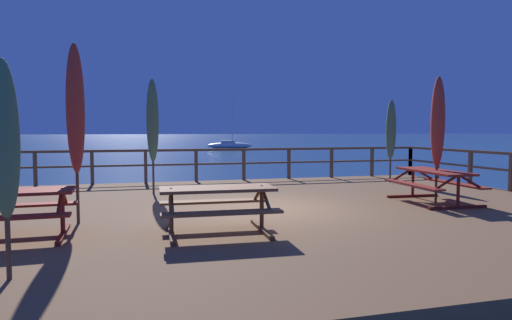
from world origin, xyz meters
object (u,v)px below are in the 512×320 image
picnic_table_back_right (217,200)px  patio_umbrella_tall_back_left (75,110)px  picnic_table_front_right (434,179)px  patio_umbrella_tall_back_right (391,130)px  sailboat_distant (230,145)px  patio_umbrella_tall_front (438,123)px  patio_umbrella_tall_mid_left (4,140)px  picnic_table_front_left (4,204)px  patio_umbrella_tall_mid_right (153,121)px

picnic_table_back_right → patio_umbrella_tall_back_left: bearing=148.3°
picnic_table_front_right → patio_umbrella_tall_back_left: (-7.79, -0.35, 1.50)m
patio_umbrella_tall_back_right → sailboat_distant: size_ratio=0.35×
patio_umbrella_tall_back_left → sailboat_distant: size_ratio=0.42×
patio_umbrella_tall_front → patio_umbrella_tall_back_right: patio_umbrella_tall_front is taller
patio_umbrella_tall_front → sailboat_distant: size_ratio=0.38×
picnic_table_back_right → patio_umbrella_tall_front: bearing=17.9°
picnic_table_front_right → patio_umbrella_tall_front: patio_umbrella_tall_front is taller
picnic_table_back_right → patio_umbrella_tall_mid_left: 3.31m
patio_umbrella_tall_mid_left → sailboat_distant: bearing=75.6°
picnic_table_front_left → patio_umbrella_tall_front: (8.80, 1.35, 1.32)m
picnic_table_front_left → patio_umbrella_tall_mid_right: bearing=61.9°
patio_umbrella_tall_back_left → patio_umbrella_tall_mid_right: bearing=67.3°
patio_umbrella_tall_front → patio_umbrella_tall_mid_left: bearing=-157.4°
patio_umbrella_tall_mid_left → sailboat_distant: size_ratio=0.32×
patio_umbrella_tall_back_left → picnic_table_front_left: bearing=-133.3°
picnic_table_front_right → picnic_table_front_left: bearing=-171.2°
patio_umbrella_tall_back_left → sailboat_distant: bearing=75.1°
sailboat_distant → patio_umbrella_tall_mid_left: bearing=-104.4°
picnic_table_front_right → patio_umbrella_tall_back_right: patio_umbrella_tall_back_right is taller
patio_umbrella_tall_front → patio_umbrella_tall_mid_right: (-6.39, 3.15, 0.07)m
picnic_table_back_right → patio_umbrella_tall_mid_left: bearing=-148.7°
patio_umbrella_tall_front → patio_umbrella_tall_back_left: 7.87m
patio_umbrella_tall_mid_left → sailboat_distant: sailboat_distant is taller
picnic_table_back_right → patio_umbrella_tall_back_left: size_ratio=0.59×
picnic_table_back_right → sailboat_distant: size_ratio=0.25×
patio_umbrella_tall_mid_right → patio_umbrella_tall_mid_left: (-1.83, -6.56, -0.36)m
sailboat_distant → picnic_table_front_right: bearing=-95.9°
picnic_table_back_right → patio_umbrella_tall_back_right: patio_umbrella_tall_back_right is taller
patio_umbrella_tall_back_right → sailboat_distant: (3.61, 43.38, -1.90)m
picnic_table_back_right → sailboat_distant: bearing=78.1°
picnic_table_front_left → patio_umbrella_tall_mid_right: 5.29m
patio_umbrella_tall_back_right → patio_umbrella_tall_back_left: bearing=-155.1°
picnic_table_front_right → patio_umbrella_tall_mid_left: (-8.15, -3.41, 1.02)m
patio_umbrella_tall_mid_right → sailboat_distant: bearing=75.8°
picnic_table_back_right → picnic_table_front_left: (-3.26, 0.43, 0.00)m
picnic_table_front_left → patio_umbrella_tall_back_left: patio_umbrella_tall_back_left is taller
picnic_table_back_right → patio_umbrella_tall_back_right: bearing=40.0°
picnic_table_back_right → patio_umbrella_tall_mid_right: bearing=99.8°
picnic_table_front_left → sailboat_distant: size_ratio=0.27×
patio_umbrella_tall_back_right → picnic_table_front_left: bearing=-152.5°
patio_umbrella_tall_mid_right → patio_umbrella_tall_back_right: (7.57, 0.69, -0.23)m
picnic_table_front_right → patio_umbrella_tall_front: bearing=4.6°
picnic_table_front_right → patio_umbrella_tall_back_left: 7.94m
picnic_table_front_right → picnic_table_back_right: (-5.47, -1.78, -0.01)m
picnic_table_front_left → patio_umbrella_tall_front: patio_umbrella_tall_front is taller
patio_umbrella_tall_front → patio_umbrella_tall_mid_left: size_ratio=1.18×
picnic_table_back_right → picnic_table_front_left: size_ratio=0.93×
picnic_table_front_right → patio_umbrella_tall_mid_left: bearing=-157.3°
patio_umbrella_tall_back_left → sailboat_distant: sailboat_distant is taller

